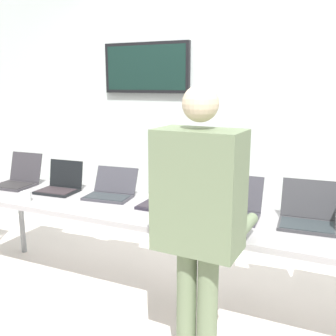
# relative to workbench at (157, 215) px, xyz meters

# --- Properties ---
(ground) EXTENTS (8.00, 8.00, 0.04)m
(ground) POSITION_rel_workbench_xyz_m (0.00, 0.00, -0.71)
(ground) COLOR silver
(back_wall) EXTENTS (8.00, 0.11, 2.61)m
(back_wall) POSITION_rel_workbench_xyz_m (-0.01, 1.13, 0.62)
(back_wall) COLOR silver
(back_wall) RESTS_ON ground
(workbench) EXTENTS (3.39, 0.70, 0.74)m
(workbench) POSITION_rel_workbench_xyz_m (0.00, 0.00, 0.00)
(workbench) COLOR #A4A0A3
(workbench) RESTS_ON ground
(laptop_station_0) EXTENTS (0.35, 0.36, 0.28)m
(laptop_station_0) POSITION_rel_workbench_xyz_m (-1.44, 0.10, 0.11)
(laptop_station_0) COLOR #373439
(laptop_station_0) RESTS_ON workbench
(laptop_station_1) EXTENTS (0.34, 0.30, 0.25)m
(laptop_station_1) POSITION_rel_workbench_xyz_m (-0.96, 0.10, 0.10)
(laptop_station_1) COLOR black
(laptop_station_1) RESTS_ON workbench
(laptop_station_2) EXTENTS (0.40, 0.35, 0.22)m
(laptop_station_2) POSITION_rel_workbench_xyz_m (-0.48, 0.13, 0.10)
(laptop_station_2) COLOR #3A3940
(laptop_station_2) RESTS_ON workbench
(laptop_station_3) EXTENTS (0.36, 0.30, 0.25)m
(laptop_station_3) POSITION_rel_workbench_xyz_m (0.04, 0.10, 0.10)
(laptop_station_3) COLOR #25212C
(laptop_station_3) RESTS_ON workbench
(laptop_station_4) EXTENTS (0.39, 0.38, 0.25)m
(laptop_station_4) POSITION_rel_workbench_xyz_m (0.54, 0.10, 0.10)
(laptop_station_4) COLOR #39373F
(laptop_station_4) RESTS_ON workbench
(laptop_station_5) EXTENTS (0.37, 0.38, 0.27)m
(laptop_station_5) POSITION_rel_workbench_xyz_m (1.03, 0.14, 0.11)
(laptop_station_5) COLOR #36363A
(laptop_station_5) RESTS_ON workbench
(person) EXTENTS (0.45, 0.60, 1.64)m
(person) POSITION_rel_workbench_xyz_m (0.55, -0.62, 0.29)
(person) COLOR #6D7E5C
(person) RESTS_ON ground
(coffee_mug) EXTENTS (0.07, 0.07, 0.08)m
(coffee_mug) POSITION_rel_workbench_xyz_m (-1.01, -0.25, 0.09)
(coffee_mug) COLOR white
(coffee_mug) RESTS_ON workbench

